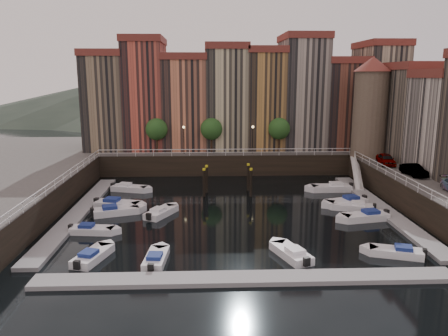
{
  "coord_description": "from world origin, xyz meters",
  "views": [
    {
      "loc": [
        -2.63,
        -45.52,
        14.24
      ],
      "look_at": [
        -0.7,
        4.0,
        3.74
      ],
      "focal_mm": 35.0,
      "sensor_mm": 36.0,
      "label": 1
    }
  ],
  "objects_px": {
    "boat_left_2": "(115,211)",
    "boat_left_3": "(117,204)",
    "boat_left_1": "(91,230)",
    "car_a": "(386,160)",
    "mooring_pilings": "(228,181)",
    "gangway": "(357,171)",
    "car_b": "(414,171)",
    "corner_tower": "(370,106)"
  },
  "relations": [
    {
      "from": "boat_left_3",
      "to": "car_a",
      "type": "relative_size",
      "value": 1.25
    },
    {
      "from": "gangway",
      "to": "car_b",
      "type": "height_order",
      "value": "car_b"
    },
    {
      "from": "boat_left_1",
      "to": "boat_left_3",
      "type": "xyz_separation_m",
      "value": [
        0.74,
        7.89,
        0.07
      ]
    },
    {
      "from": "boat_left_3",
      "to": "car_b",
      "type": "height_order",
      "value": "car_b"
    },
    {
      "from": "gangway",
      "to": "boat_left_1",
      "type": "relative_size",
      "value": 1.94
    },
    {
      "from": "gangway",
      "to": "mooring_pilings",
      "type": "height_order",
      "value": "gangway"
    },
    {
      "from": "boat_left_1",
      "to": "car_a",
      "type": "bearing_deg",
      "value": 30.55
    },
    {
      "from": "car_a",
      "to": "car_b",
      "type": "height_order",
      "value": "car_a"
    },
    {
      "from": "car_b",
      "to": "boat_left_3",
      "type": "bearing_deg",
      "value": 175.59
    },
    {
      "from": "car_a",
      "to": "boat_left_3",
      "type": "bearing_deg",
      "value": -161.64
    },
    {
      "from": "gangway",
      "to": "boat_left_2",
      "type": "xyz_separation_m",
      "value": [
        -29.45,
        -11.4,
        -1.54
      ]
    },
    {
      "from": "boat_left_1",
      "to": "boat_left_3",
      "type": "bearing_deg",
      "value": 91.04
    },
    {
      "from": "mooring_pilings",
      "to": "boat_left_1",
      "type": "height_order",
      "value": "mooring_pilings"
    },
    {
      "from": "corner_tower",
      "to": "boat_left_3",
      "type": "height_order",
      "value": "corner_tower"
    },
    {
      "from": "boat_left_1",
      "to": "mooring_pilings",
      "type": "bearing_deg",
      "value": 51.37
    },
    {
      "from": "boat_left_3",
      "to": "car_b",
      "type": "bearing_deg",
      "value": 15.37
    },
    {
      "from": "mooring_pilings",
      "to": "boat_left_3",
      "type": "height_order",
      "value": "mooring_pilings"
    },
    {
      "from": "mooring_pilings",
      "to": "boat_left_2",
      "type": "relative_size",
      "value": 1.19
    },
    {
      "from": "corner_tower",
      "to": "boat_left_2",
      "type": "distance_m",
      "value": 37.36
    },
    {
      "from": "car_b",
      "to": "boat_left_2",
      "type": "bearing_deg",
      "value": 179.68
    },
    {
      "from": "corner_tower",
      "to": "car_a",
      "type": "distance_m",
      "value": 9.1
    },
    {
      "from": "mooring_pilings",
      "to": "car_b",
      "type": "bearing_deg",
      "value": -11.66
    },
    {
      "from": "mooring_pilings",
      "to": "boat_left_2",
      "type": "distance_m",
      "value": 14.45
    },
    {
      "from": "mooring_pilings",
      "to": "boat_left_1",
      "type": "relative_size",
      "value": 1.39
    },
    {
      "from": "mooring_pilings",
      "to": "boat_left_3",
      "type": "distance_m",
      "value": 13.61
    },
    {
      "from": "boat_left_1",
      "to": "car_a",
      "type": "distance_m",
      "value": 36.84
    },
    {
      "from": "boat_left_2",
      "to": "car_a",
      "type": "bearing_deg",
      "value": -1.86
    },
    {
      "from": "corner_tower",
      "to": "boat_left_1",
      "type": "bearing_deg",
      "value": -147.3
    },
    {
      "from": "boat_left_2",
      "to": "car_b",
      "type": "height_order",
      "value": "car_b"
    },
    {
      "from": "boat_left_1",
      "to": "gangway",
      "type": "bearing_deg",
      "value": 35.42
    },
    {
      "from": "boat_left_2",
      "to": "car_b",
      "type": "xyz_separation_m",
      "value": [
        33.15,
        3.35,
        3.28
      ]
    },
    {
      "from": "boat_left_3",
      "to": "car_a",
      "type": "height_order",
      "value": "car_a"
    },
    {
      "from": "boat_left_2",
      "to": "boat_left_3",
      "type": "distance_m",
      "value": 2.38
    },
    {
      "from": "boat_left_2",
      "to": "boat_left_3",
      "type": "height_order",
      "value": "boat_left_3"
    },
    {
      "from": "corner_tower",
      "to": "boat_left_2",
      "type": "bearing_deg",
      "value": -153.82
    },
    {
      "from": "boat_left_2",
      "to": "car_a",
      "type": "distance_m",
      "value": 33.97
    },
    {
      "from": "gangway",
      "to": "car_a",
      "type": "relative_size",
      "value": 1.95
    },
    {
      "from": "corner_tower",
      "to": "boat_left_1",
      "type": "height_order",
      "value": "corner_tower"
    },
    {
      "from": "corner_tower",
      "to": "car_a",
      "type": "height_order",
      "value": "corner_tower"
    },
    {
      "from": "corner_tower",
      "to": "boat_left_1",
      "type": "distance_m",
      "value": 40.87
    },
    {
      "from": "car_a",
      "to": "car_b",
      "type": "xyz_separation_m",
      "value": [
        0.71,
        -6.15,
        -0.07
      ]
    },
    {
      "from": "boat_left_1",
      "to": "boat_left_2",
      "type": "distance_m",
      "value": 5.61
    }
  ]
}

